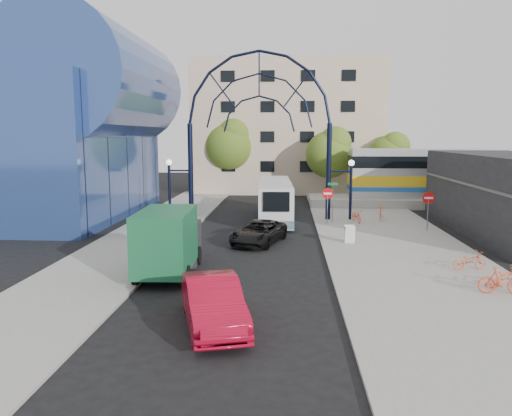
# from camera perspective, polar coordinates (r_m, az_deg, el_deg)

# --- Properties ---
(ground) EXTENTS (120.00, 120.00, 0.00)m
(ground) POSITION_cam_1_polar(r_m,az_deg,el_deg) (22.91, -1.68, -7.28)
(ground) COLOR black
(ground) RESTS_ON ground
(sidewalk_east) EXTENTS (8.00, 56.00, 0.12)m
(sidewalk_east) POSITION_cam_1_polar(r_m,az_deg,el_deg) (27.33, 16.15, -4.91)
(sidewalk_east) COLOR gray
(sidewalk_east) RESTS_ON ground
(plaza_west) EXTENTS (5.00, 50.00, 0.12)m
(plaza_west) POSITION_cam_1_polar(r_m,az_deg,el_deg) (29.88, -13.13, -3.68)
(plaza_west) COLOR gray
(plaza_west) RESTS_ON ground
(gateway_arch) EXTENTS (13.64, 0.44, 12.10)m
(gateway_arch) POSITION_cam_1_polar(r_m,az_deg,el_deg) (36.11, 0.36, 12.13)
(gateway_arch) COLOR black
(gateway_arch) RESTS_ON ground
(stop_sign) EXTENTS (0.80, 0.07, 2.50)m
(stop_sign) POSITION_cam_1_polar(r_m,az_deg,el_deg) (34.33, 8.18, 1.27)
(stop_sign) COLOR slate
(stop_sign) RESTS_ON sidewalk_east
(do_not_enter_sign) EXTENTS (0.76, 0.07, 2.48)m
(do_not_enter_sign) POSITION_cam_1_polar(r_m,az_deg,el_deg) (33.46, 19.10, 0.68)
(do_not_enter_sign) COLOR slate
(do_not_enter_sign) RESTS_ON sidewalk_east
(street_name_sign) EXTENTS (0.70, 0.70, 2.80)m
(street_name_sign) POSITION_cam_1_polar(r_m,az_deg,el_deg) (34.95, 8.76, 1.61)
(street_name_sign) COLOR slate
(street_name_sign) RESTS_ON sidewalk_east
(sandwich_board) EXTENTS (0.55, 0.61, 0.99)m
(sandwich_board) POSITION_cam_1_polar(r_m,az_deg,el_deg) (28.69, 10.66, -2.71)
(sandwich_board) COLOR white
(sandwich_board) RESTS_ON sidewalk_east
(transit_hall) EXTENTS (16.50, 18.00, 14.50)m
(transit_hall) POSITION_cam_1_polar(r_m,az_deg,el_deg) (40.85, -21.77, 8.50)
(transit_hall) COLOR navy
(transit_hall) RESTS_ON ground
(commercial_block_east) EXTENTS (6.00, 16.00, 5.00)m
(commercial_block_east) POSITION_cam_1_polar(r_m,az_deg,el_deg) (35.07, 27.04, 1.42)
(commercial_block_east) COLOR black
(commercial_block_east) RESTS_ON ground
(apartment_block) EXTENTS (20.00, 12.10, 14.00)m
(apartment_block) POSITION_cam_1_polar(r_m,az_deg,el_deg) (56.95, 3.62, 9.16)
(apartment_block) COLOR tan
(apartment_block) RESTS_ON ground
(train_platform) EXTENTS (32.00, 5.00, 0.80)m
(train_platform) POSITION_cam_1_polar(r_m,az_deg,el_deg) (47.84, 25.63, 0.59)
(train_platform) COLOR gray
(train_platform) RESTS_ON ground
(train_car) EXTENTS (25.10, 3.05, 4.20)m
(train_car) POSITION_cam_1_polar(r_m,az_deg,el_deg) (47.60, 25.82, 3.57)
(train_car) COLOR #B7B7BC
(train_car) RESTS_ON train_platform
(tree_north_a) EXTENTS (4.48, 4.48, 7.00)m
(tree_north_a) POSITION_cam_1_polar(r_m,az_deg,el_deg) (48.09, 8.53, 6.38)
(tree_north_a) COLOR #382314
(tree_north_a) RESTS_ON ground
(tree_north_b) EXTENTS (5.12, 5.12, 8.00)m
(tree_north_b) POSITION_cam_1_polar(r_m,az_deg,el_deg) (52.24, -2.92, 7.34)
(tree_north_b) COLOR #382314
(tree_north_b) RESTS_ON ground
(tree_north_c) EXTENTS (4.16, 4.16, 6.50)m
(tree_north_c) POSITION_cam_1_polar(r_m,az_deg,el_deg) (50.94, 15.10, 5.92)
(tree_north_c) COLOR #382314
(tree_north_c) RESTS_ON ground
(city_bus) EXTENTS (2.78, 10.41, 2.83)m
(city_bus) POSITION_cam_1_polar(r_m,az_deg,el_deg) (36.40, 2.18, 0.93)
(city_bus) COLOR silver
(city_bus) RESTS_ON ground
(green_truck) EXTENTS (2.50, 6.00, 2.98)m
(green_truck) POSITION_cam_1_polar(r_m,az_deg,el_deg) (22.58, -9.87, -3.74)
(green_truck) COLOR black
(green_truck) RESTS_ON ground
(black_suv) EXTENTS (3.48, 5.16, 1.31)m
(black_suv) POSITION_cam_1_polar(r_m,az_deg,el_deg) (28.54, 0.30, -2.79)
(black_suv) COLOR black
(black_suv) RESTS_ON ground
(red_sedan) EXTENTS (3.00, 5.17, 1.61)m
(red_sedan) POSITION_cam_1_polar(r_m,az_deg,el_deg) (16.46, -4.94, -10.69)
(red_sedan) COLOR #A00922
(red_sedan) RESTS_ON ground
(bike_near_a) EXTENTS (0.92, 1.79, 0.90)m
(bike_near_a) POSITION_cam_1_polar(r_m,az_deg,el_deg) (35.71, 11.42, -0.85)
(bike_near_a) COLOR #FF5C33
(bike_near_a) RESTS_ON sidewalk_east
(bike_near_b) EXTENTS (0.86, 1.90, 1.10)m
(bike_near_b) POSITION_cam_1_polar(r_m,az_deg,el_deg) (36.84, 14.04, -0.49)
(bike_near_b) COLOR orange
(bike_near_b) RESTS_ON sidewalk_east
(bike_far_a) EXTENTS (1.72, 0.94, 0.85)m
(bike_far_a) POSITION_cam_1_polar(r_m,az_deg,el_deg) (24.65, 23.25, -5.53)
(bike_far_a) COLOR #CC4F28
(bike_far_a) RESTS_ON sidewalk_east
(bike_far_b) EXTENTS (1.80, 0.61, 1.07)m
(bike_far_b) POSITION_cam_1_polar(r_m,az_deg,el_deg) (21.46, 26.32, -7.43)
(bike_far_b) COLOR #CA4128
(bike_far_b) RESTS_ON sidewalk_east
(bike_far_c) EXTENTS (1.70, 1.02, 0.84)m
(bike_far_c) POSITION_cam_1_polar(r_m,az_deg,el_deg) (22.48, 26.63, -7.06)
(bike_far_c) COLOR orange
(bike_far_c) RESTS_ON sidewalk_east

